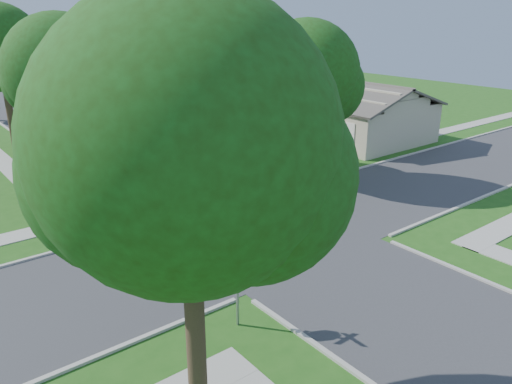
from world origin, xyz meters
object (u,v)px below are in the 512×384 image
object	(u,v)px
tree_e_near	(229,72)
house_ne_far	(207,88)
stop_sign_ne	(276,147)
tree_ne_corner	(307,79)
tree_e_mid	(137,49)
tree_w_mid	(1,52)
tree_w_near	(63,75)
car_driveway	(284,162)
car_curb_east	(92,125)
stop_sign_sw	(237,265)
tree_sw_corner	(190,156)
house_ne_near	(335,114)
tree_e_far	(77,44)

from	to	relation	value
tree_e_near	house_ne_far	bearing A→B (deg)	60.65
stop_sign_ne	tree_ne_corner	world-z (taller)	tree_ne_corner
tree_e_mid	tree_w_mid	distance (m)	9.40
tree_ne_corner	tree_e_mid	bearing A→B (deg)	95.45
house_ne_far	tree_w_near	bearing A→B (deg)	-135.91
tree_w_mid	car_driveway	distance (m)	19.65
tree_w_near	house_ne_far	world-z (taller)	tree_w_near
house_ne_far	car_curb_east	world-z (taller)	house_ne_far
stop_sign_sw	stop_sign_ne	bearing A→B (deg)	45.00
stop_sign_sw	tree_w_mid	size ratio (longest dim) A/B	0.31
house_ne_far	tree_sw_corner	bearing A→B (deg)	-123.06
stop_sign_sw	car_driveway	xyz separation A→B (m)	(10.70, 10.20, -1.23)
tree_e_near	tree_sw_corner	xyz separation A→B (m)	(-12.19, -16.00, 0.62)
tree_sw_corner	car_curb_east	distance (m)	31.13
tree_e_near	tree_w_mid	size ratio (longest dim) A/B	0.87
car_curb_east	tree_sw_corner	bearing A→B (deg)	-100.30
tree_ne_corner	house_ne_near	distance (m)	12.47
tree_e_near	tree_e_far	size ratio (longest dim) A/B	0.95
tree_e_far	tree_sw_corner	world-z (taller)	tree_sw_corner
stop_sign_ne	tree_e_far	xyz separation A→B (m)	(0.05, 29.31, 3.95)
stop_sign_ne	tree_e_mid	bearing A→B (deg)	89.80
stop_sign_sw	car_curb_east	size ratio (longest dim) A/B	0.76
stop_sign_ne	tree_w_near	size ratio (longest dim) A/B	0.33
house_ne_near	house_ne_far	world-z (taller)	same
stop_sign_ne	tree_w_near	distance (m)	11.07
tree_ne_corner	tree_e_far	bearing A→B (deg)	93.09
tree_e_mid	tree_ne_corner	distance (m)	16.89
stop_sign_sw	tree_e_near	xyz separation A→B (m)	(9.45, 13.71, 3.61)
car_curb_east	tree_w_near	bearing A→B (deg)	-107.52
house_ne_near	tree_e_near	bearing A→B (deg)	-169.96
house_ne_far	tree_w_mid	bearing A→B (deg)	-158.83
tree_e_near	tree_w_near	world-z (taller)	tree_w_near
house_ne_near	car_driveway	world-z (taller)	house_ne_near
tree_e_near	stop_sign_sw	bearing A→B (deg)	-124.59
car_curb_east	stop_sign_sw	bearing A→B (deg)	-96.21
stop_sign_sw	stop_sign_ne	xyz separation A→B (m)	(9.40, 9.40, 0.00)
tree_e_near	car_driveway	bearing A→B (deg)	-70.40
stop_sign_sw	tree_ne_corner	bearing A→B (deg)	38.84
tree_e_mid	car_driveway	world-z (taller)	tree_e_mid
car_driveway	tree_ne_corner	bearing A→B (deg)	-176.06
stop_sign_sw	tree_ne_corner	size ratio (longest dim) A/B	0.34
stop_sign_sw	tree_sw_corner	distance (m)	5.54
stop_sign_ne	tree_w_mid	size ratio (longest dim) A/B	0.31
stop_sign_sw	tree_e_mid	world-z (taller)	tree_e_mid
tree_w_near	house_ne_far	size ratio (longest dim) A/B	0.66
stop_sign_sw	car_curb_east	bearing A→B (deg)	77.71
tree_ne_corner	house_ne_near	size ratio (longest dim) A/B	0.64
tree_w_near	house_ne_near	world-z (taller)	tree_w_near
tree_e_far	car_driveway	size ratio (longest dim) A/B	1.81
stop_sign_sw	house_ne_far	xyz separation A→B (m)	(20.69, 33.70, -0.51)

